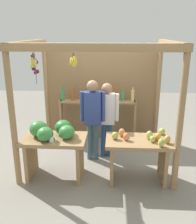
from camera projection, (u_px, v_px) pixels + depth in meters
ground_plane at (99, 157)px, 5.24m from camera, size 12.00×12.00×0.00m
market_stall at (100, 87)px, 5.25m from camera, size 2.72×2.17×2.33m
fruit_counter_left at (54, 140)px, 4.35m from camera, size 1.09×0.71×1.03m
fruit_counter_right at (139, 150)px, 4.29m from camera, size 1.09×0.64×0.90m
bottle_shelf_unit at (97, 109)px, 5.74m from camera, size 1.74×0.22×1.35m
vendor_man at (93, 113)px, 4.89m from camera, size 0.48×0.22×1.62m
vendor_woman at (107, 114)px, 5.03m from camera, size 0.48×0.21×1.54m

